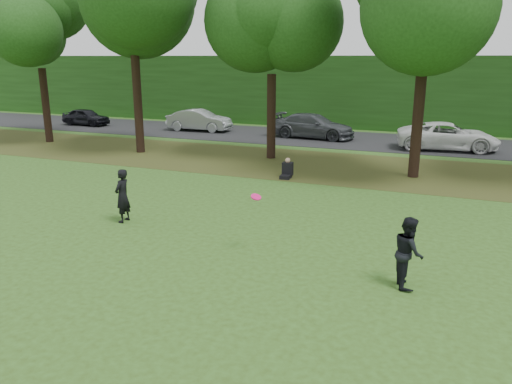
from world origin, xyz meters
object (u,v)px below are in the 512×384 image
player_left (122,196)px  seated_person (287,170)px  player_right (408,252)px  frisbee (256,197)px

player_left → seated_person: (2.83, 7.39, -0.51)m
player_left → player_right: size_ratio=1.03×
player_right → seated_person: size_ratio=1.93×
player_left → frisbee: 4.82m
frisbee → seated_person: 8.48m
player_left → frisbee: size_ratio=4.85×
player_left → frisbee: player_left is taller
frisbee → seated_person: (-1.88, 8.18, -1.18)m
frisbee → seated_person: size_ratio=0.41×
seated_person → frisbee: bearing=-79.7°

